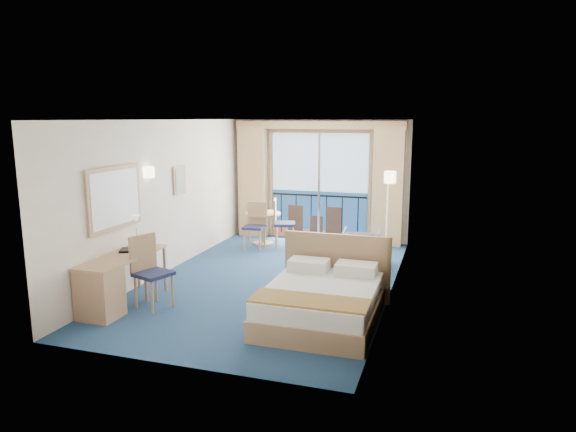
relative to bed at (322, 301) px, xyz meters
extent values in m
plane|color=navy|center=(-1.24, 1.49, -0.29)|extent=(6.50, 6.50, 0.00)
cube|color=white|center=(-1.24, 4.75, 1.06)|extent=(4.00, 0.02, 2.70)
cube|color=white|center=(-1.24, -1.77, 1.06)|extent=(4.00, 0.02, 2.70)
cube|color=white|center=(-3.25, 1.49, 1.06)|extent=(0.02, 6.50, 2.70)
cube|color=white|center=(0.77, 1.49, 1.06)|extent=(0.02, 6.50, 2.70)
cube|color=white|center=(-1.24, 1.49, 2.42)|extent=(4.00, 6.50, 0.02)
cube|color=navy|center=(-1.24, 4.71, 0.27)|extent=(2.20, 0.02, 1.08)
cube|color=#A5BDD9|center=(-1.24, 4.71, 1.47)|extent=(2.20, 0.02, 1.32)
cube|color=#9B4B30|center=(-1.24, 4.71, -0.19)|extent=(2.20, 0.02, 0.20)
cube|color=black|center=(-1.24, 4.70, 0.71)|extent=(2.20, 0.02, 0.04)
cube|color=#AB7C5D|center=(-1.24, 4.70, 2.17)|extent=(2.36, 0.03, 0.12)
cube|color=#AB7C5D|center=(-2.39, 4.70, 0.91)|extent=(0.06, 0.03, 2.40)
cube|color=#AB7C5D|center=(-0.09, 4.70, 0.91)|extent=(0.06, 0.03, 2.40)
cube|color=silver|center=(-1.24, 4.70, 0.91)|extent=(0.05, 0.02, 2.40)
cube|color=#3D261B|center=(-0.89, 4.70, 0.11)|extent=(0.35, 0.02, 0.70)
cube|color=#3D261B|center=(-1.79, 4.70, 0.11)|extent=(0.35, 0.02, 0.70)
cube|color=#3D261B|center=(-1.29, 4.70, 0.01)|extent=(0.30, 0.02, 0.45)
cube|color=black|center=(-2.14, 4.70, 0.26)|extent=(0.02, 0.01, 0.90)
cube|color=black|center=(-1.78, 4.70, 0.26)|extent=(0.02, 0.01, 0.90)
cube|color=black|center=(-1.42, 4.70, 0.26)|extent=(0.03, 0.01, 0.90)
cube|color=black|center=(-1.06, 4.70, 0.26)|extent=(0.03, 0.01, 0.90)
cube|color=black|center=(-0.70, 4.70, 0.26)|extent=(0.02, 0.01, 0.90)
cube|color=black|center=(-0.34, 4.70, 0.26)|extent=(0.02, 0.01, 0.90)
cube|color=tan|center=(-2.79, 4.56, 0.99)|extent=(0.65, 0.22, 2.55)
cube|color=tan|center=(0.31, 4.56, 0.99)|extent=(0.65, 0.22, 2.55)
cube|color=#AB7C5D|center=(-1.24, 4.59, 2.29)|extent=(3.80, 0.25, 0.18)
cube|color=#AB7C5D|center=(-3.21, -0.01, 1.26)|extent=(0.04, 1.25, 0.95)
cube|color=silver|center=(-3.19, -0.01, 1.26)|extent=(0.01, 1.12, 0.82)
cube|color=#AB7C5D|center=(-3.21, 1.94, 1.31)|extent=(0.03, 0.42, 0.52)
cube|color=gray|center=(-3.19, 1.94, 1.31)|extent=(0.01, 0.34, 0.44)
cylinder|color=beige|center=(-3.18, 0.89, 1.56)|extent=(0.18, 0.18, 0.18)
cylinder|color=beige|center=(0.70, 1.34, 1.56)|extent=(0.18, 0.18, 0.18)
cube|color=#AB7C5D|center=(0.00, -0.08, -0.15)|extent=(1.49, 1.86, 0.28)
cube|color=white|center=(0.00, -0.08, 0.11)|extent=(1.43, 1.80, 0.23)
cube|color=#AA7F42|center=(0.00, -0.68, 0.24)|extent=(1.47, 0.51, 0.03)
cube|color=white|center=(-0.35, 0.59, 0.31)|extent=(0.58, 0.37, 0.17)
cube|color=white|center=(0.35, 0.59, 0.31)|extent=(0.58, 0.37, 0.17)
cube|color=#AB7C5D|center=(0.00, 0.89, 0.22)|extent=(1.62, 0.06, 1.02)
cube|color=tan|center=(0.52, 1.40, 0.01)|extent=(0.45, 0.43, 0.59)
cube|color=silver|center=(0.52, 1.41, 0.34)|extent=(0.21, 0.19, 0.08)
imported|color=#464C55|center=(0.03, 3.02, 0.04)|extent=(0.77, 0.79, 0.65)
cylinder|color=silver|center=(0.38, 3.97, -0.27)|extent=(0.22, 0.22, 0.03)
cylinder|color=silver|center=(0.38, 3.97, 0.47)|extent=(0.02, 0.02, 1.51)
cone|color=#F3E7CE|center=(0.38, 3.97, 1.23)|extent=(0.20, 0.20, 0.18)
cube|color=#AB7C5D|center=(-2.95, -0.27, 0.44)|extent=(0.55, 1.60, 0.04)
cube|color=tan|center=(-2.95, -0.82, 0.07)|extent=(0.52, 0.48, 0.71)
cylinder|color=#AB7C5D|center=(-3.20, -0.07, 0.07)|extent=(0.05, 0.05, 0.71)
cylinder|color=#AB7C5D|center=(-2.71, -0.07, 0.07)|extent=(0.05, 0.05, 0.71)
cylinder|color=#AB7C5D|center=(-3.20, 0.47, 0.07)|extent=(0.05, 0.05, 0.71)
cylinder|color=#AB7C5D|center=(-2.71, 0.47, 0.07)|extent=(0.05, 0.05, 0.71)
cube|color=#1F2549|center=(-2.45, -0.26, 0.22)|extent=(0.58, 0.58, 0.05)
cube|color=#AB7C5D|center=(-2.66, -0.19, 0.51)|extent=(0.19, 0.44, 0.54)
cylinder|color=#AB7C5D|center=(-2.34, -0.49, -0.04)|extent=(0.04, 0.04, 0.49)
cylinder|color=#AB7C5D|center=(-2.22, -0.14, -0.04)|extent=(0.04, 0.04, 0.49)
cylinder|color=#AB7C5D|center=(-2.69, -0.37, -0.04)|extent=(0.04, 0.04, 0.49)
cylinder|color=#AB7C5D|center=(-2.57, -0.02, -0.04)|extent=(0.04, 0.04, 0.49)
cube|color=black|center=(-2.97, 0.00, 0.48)|extent=(0.43, 0.38, 0.03)
cylinder|color=silver|center=(-2.99, 0.18, 0.50)|extent=(0.13, 0.13, 0.02)
cylinder|color=silver|center=(-2.99, 0.18, 0.71)|extent=(0.02, 0.02, 0.44)
cone|color=#F3E7CE|center=(-2.99, 0.18, 0.93)|extent=(0.12, 0.12, 0.11)
cylinder|color=#AB7C5D|center=(-2.28, 3.85, 0.39)|extent=(0.78, 0.78, 0.04)
cylinder|color=#AB7C5D|center=(-2.28, 3.85, 0.05)|extent=(0.08, 0.08, 0.68)
cylinder|color=#AB7C5D|center=(-2.28, 3.85, -0.27)|extent=(0.43, 0.43, 0.03)
cube|color=#1F2549|center=(-1.76, 3.80, 0.21)|extent=(0.55, 0.55, 0.05)
cube|color=#AB7C5D|center=(-1.96, 3.74, 0.48)|extent=(0.17, 0.44, 0.53)
cylinder|color=#AB7C5D|center=(-1.54, 3.68, -0.05)|extent=(0.04, 0.04, 0.47)
cylinder|color=#AB7C5D|center=(-1.64, 4.02, -0.05)|extent=(0.04, 0.04, 0.47)
cylinder|color=#AB7C5D|center=(-1.88, 3.58, -0.05)|extent=(0.04, 0.04, 0.47)
cylinder|color=#AB7C5D|center=(-1.98, 3.92, -0.05)|extent=(0.04, 0.04, 0.47)
cube|color=#1F2549|center=(-2.29, 3.36, 0.19)|extent=(0.44, 0.44, 0.05)
cube|color=#AB7C5D|center=(-2.30, 3.57, 0.45)|extent=(0.42, 0.06, 0.50)
cylinder|color=#AB7C5D|center=(-2.46, 3.19, -0.06)|extent=(0.04, 0.04, 0.45)
cylinder|color=#AB7C5D|center=(-2.11, 3.20, -0.06)|extent=(0.04, 0.04, 0.45)
cylinder|color=#AB7C5D|center=(-2.47, 3.53, -0.06)|extent=(0.04, 0.04, 0.45)
cylinder|color=#AB7C5D|center=(-2.13, 3.54, -0.06)|extent=(0.04, 0.04, 0.45)
camera|label=1|loc=(1.55, -6.47, 2.44)|focal=32.00mm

